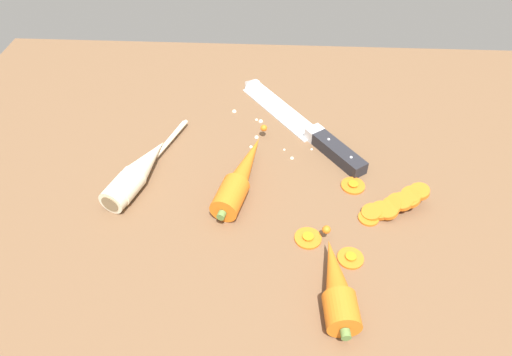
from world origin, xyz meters
The scene contains 11 objects.
ground_plane centered at (0.00, 0.00, -2.00)cm, with size 120.00×90.00×4.00cm, color brown.
chefs_knife centered at (6.20, 15.03, 0.65)cm, with size 23.46×29.83×4.18cm.
whole_carrot centered at (-2.33, -2.00, 2.10)cm, with size 8.40×22.01×4.20cm.
whole_carrot_second centered at (11.07, -21.48, 2.10)cm, with size 5.14×16.63×4.20cm.
parsnip_front centered at (-18.62, -2.06, 1.98)cm, with size 9.81×22.65×4.00cm.
parsnip_mid_left centered at (-18.29, -1.16, 1.98)cm, with size 8.80×20.80×4.00cm.
carrot_slice_stack centered at (20.72, -6.56, 1.45)cm, with size 10.67×6.62×3.67cm.
carrot_slice_stray_near centered at (13.60, -15.78, 0.36)cm, with size 3.61×3.61×0.70cm.
carrot_slice_stray_mid centered at (7.92, -12.60, 0.36)cm, with size 3.86×3.86×0.70cm.
carrot_slice_stray_far centered at (15.36, -1.57, 0.36)cm, with size 3.78×3.78×0.70cm.
mince_crumbs centered at (1.56, 11.99, 0.36)cm, with size 16.69×13.74×0.80cm.
Camera 1 is at (2.73, -54.19, 51.00)cm, focal length 32.22 mm.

